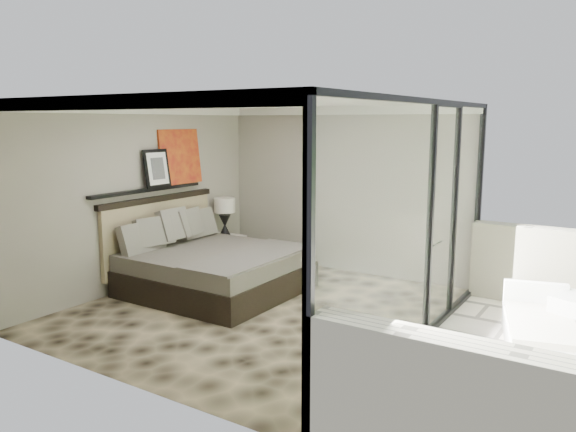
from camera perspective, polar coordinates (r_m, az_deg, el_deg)
The scene contains 13 objects.
floor at distance 7.82m, azimuth -2.97°, elevation -9.48°, with size 5.00×5.00×0.00m, color black.
ceiling at distance 7.39m, azimuth -3.16°, elevation 11.42°, with size 4.50×5.00×0.02m, color silver.
back_wall at distance 9.59m, azimuth 5.68°, elevation 2.65°, with size 4.50×0.02×2.80m, color gray.
left_wall at distance 8.96m, azimuth -14.76°, elevation 1.89°, with size 0.02×5.00×2.80m, color gray.
glass_wall at distance 6.44m, azimuth 13.39°, elevation -0.99°, with size 0.08×5.00×2.80m, color white.
terrace_slab at distance 6.56m, azimuth 25.73°, elevation -14.90°, with size 3.00×5.00×0.12m, color silver.
picture_ledge at distance 8.98m, azimuth -14.06°, elevation 2.57°, with size 0.12×2.20×0.05m, color black.
bed at distance 8.63m, azimuth -7.89°, elevation -5.07°, with size 2.37×2.29×1.31m.
nightstand at distance 10.19m, azimuth -6.09°, elevation -3.54°, with size 0.49×0.49×0.49m, color black.
table_lamp at distance 10.05m, azimuth -6.46°, elevation 0.43°, with size 0.38×0.38×0.69m.
abstract_canvas at distance 9.47m, azimuth -10.90°, elevation 5.93°, with size 0.04×0.90×0.90m, color #9F3C0D.
framed_print at distance 9.03m, azimuth -13.18°, elevation 4.73°, with size 0.03×0.50×0.60m, color black.
lounger at distance 7.16m, azimuth 24.23°, elevation -10.65°, with size 1.10×1.63×0.58m.
Camera 1 is at (4.33, -5.99, 2.56)m, focal length 35.00 mm.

